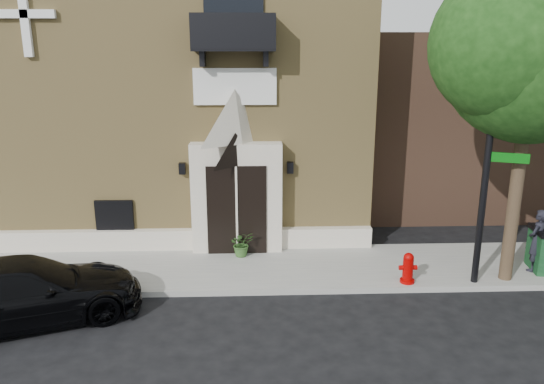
% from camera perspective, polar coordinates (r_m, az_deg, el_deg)
% --- Properties ---
extents(ground, '(120.00, 120.00, 0.00)m').
position_cam_1_polar(ground, '(13.42, 0.37, -11.06)').
color(ground, black).
rests_on(ground, ground).
extents(sidewalk, '(42.00, 3.00, 0.15)m').
position_cam_1_polar(sidewalk, '(14.82, 4.02, -8.11)').
color(sidewalk, gray).
rests_on(sidewalk, ground).
extents(church, '(12.20, 11.01, 9.30)m').
position_cam_1_polar(church, '(20.14, -9.34, 11.40)').
color(church, tan).
rests_on(church, ground).
extents(street_tree_left, '(4.97, 4.38, 7.77)m').
position_cam_1_polar(street_tree_left, '(13.98, 26.61, 13.37)').
color(street_tree_left, '#38281C').
rests_on(street_tree_left, sidewalk).
extents(black_sedan, '(5.44, 3.71, 1.46)m').
position_cam_1_polar(black_sedan, '(13.15, -25.11, -9.68)').
color(black_sedan, black).
rests_on(black_sedan, ground).
extents(street_sign, '(0.95, 1.22, 6.33)m').
position_cam_1_polar(street_sign, '(13.81, 22.23, 3.22)').
color(street_sign, black).
rests_on(street_sign, sidewalk).
extents(fire_hydrant, '(0.46, 0.37, 0.80)m').
position_cam_1_polar(fire_hydrant, '(14.02, 14.42, -7.92)').
color(fire_hydrant, '#990000').
rests_on(fire_hydrant, sidewalk).
extents(planter, '(0.80, 0.74, 0.74)m').
position_cam_1_polar(planter, '(15.27, -3.27, -5.56)').
color(planter, '#345E26').
rests_on(planter, sidewalk).
extents(pedestrian_near, '(0.74, 0.71, 1.71)m').
position_cam_1_polar(pedestrian_near, '(15.77, 26.60, -4.68)').
color(pedestrian_near, black).
rests_on(pedestrian_near, sidewalk).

